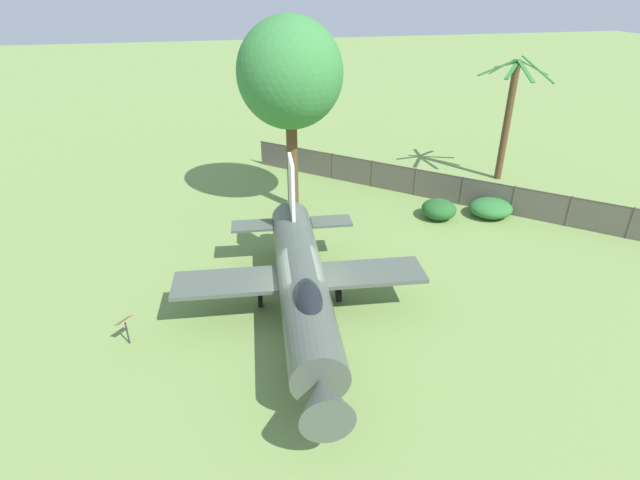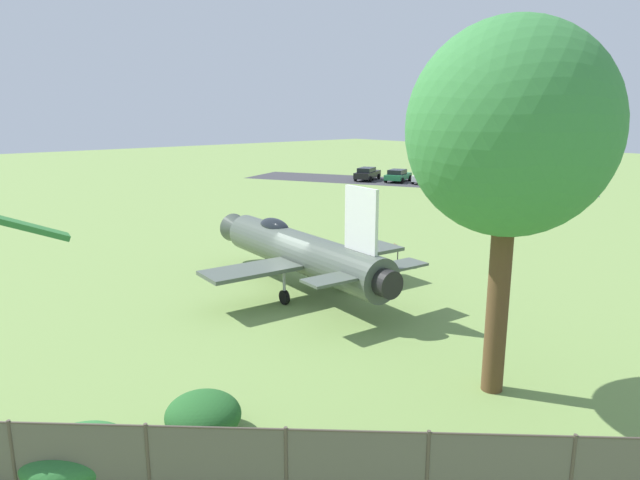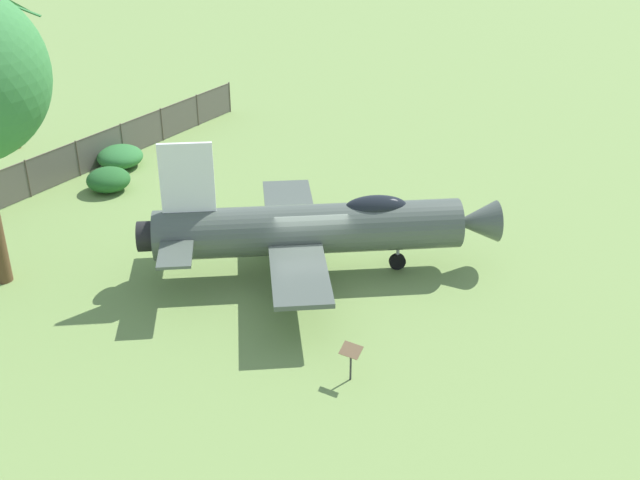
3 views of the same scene
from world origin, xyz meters
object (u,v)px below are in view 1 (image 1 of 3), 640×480
at_px(shade_tree, 290,74).
at_px(shrub_near_fence, 439,209).
at_px(palm_tree, 508,116).
at_px(shrub_by_tree, 491,208).
at_px(info_plaque, 125,324).
at_px(display_jet, 303,285).

bearing_deg(shade_tree, shrub_near_fence, -114.10).
bearing_deg(palm_tree, shrub_by_tree, 145.88).
xyz_separation_m(shrub_by_tree, info_plaque, (-6.96, 18.22, 0.37)).
relative_size(shade_tree, info_plaque, 8.90).
height_order(shrub_near_fence, shrub_by_tree, shrub_near_fence).
bearing_deg(info_plaque, shrub_by_tree, -69.10).
height_order(shade_tree, shrub_near_fence, shade_tree).
height_order(palm_tree, shrub_near_fence, palm_tree).
bearing_deg(info_plaque, display_jet, -93.01).
height_order(shade_tree, info_plaque, shade_tree).
distance_m(shade_tree, shrub_by_tree, 12.91).
bearing_deg(shrub_by_tree, palm_tree, -34.12).
bearing_deg(shrub_by_tree, shade_tree, 70.10).
xyz_separation_m(palm_tree, info_plaque, (-12.19, 21.76, -3.24)).
distance_m(display_jet, shade_tree, 12.42).
relative_size(shrub_near_fence, shrub_by_tree, 0.82).
relative_size(shrub_by_tree, info_plaque, 2.05).
height_order(palm_tree, shrub_by_tree, palm_tree).
bearing_deg(display_jet, info_plaque, -87.51).
bearing_deg(info_plaque, shrub_near_fence, -64.34).
height_order(display_jet, shade_tree, shade_tree).
xyz_separation_m(shade_tree, shrub_near_fence, (-3.32, -7.43, -6.78)).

